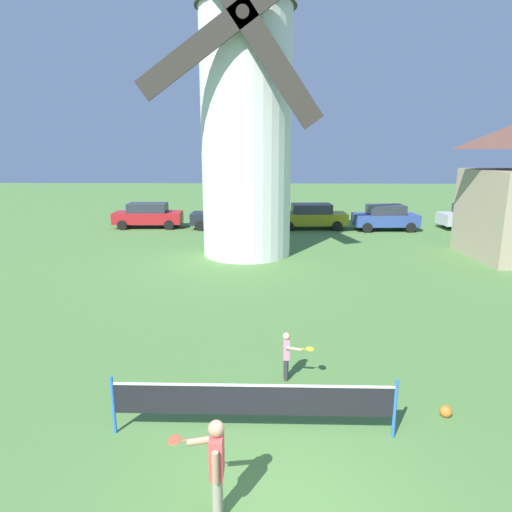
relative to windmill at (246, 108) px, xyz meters
The scene contains 10 objects.
windmill is the anchor object (origin of this frame).
tennis_net 15.21m from the windmill, 86.93° to the right, with size 4.98×0.06×1.10m.
player_near 16.82m from the windmill, 88.90° to the right, with size 0.80×0.56×1.48m.
player_far 13.48m from the windmill, 83.15° to the right, with size 0.68×0.43×1.09m.
stray_ball 15.47m from the windmill, 71.80° to the right, with size 0.23×0.23×0.23m, color orange.
parked_car_red 11.41m from the windmill, 132.66° to the left, with size 4.32×2.04×1.56m.
parked_car_black 9.30m from the windmill, 104.80° to the left, with size 3.91×1.91×1.56m.
parked_car_mustard 9.91m from the windmill, 62.15° to the left, with size 4.44×2.05×1.56m.
parked_car_blue 12.11m from the windmill, 38.89° to the left, with size 3.93×2.02×1.56m.
parked_car_silver 16.83m from the windmill, 27.29° to the left, with size 4.54×2.17×1.56m.
Camera 1 is at (-0.19, -5.02, 4.95)m, focal length 31.48 mm.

